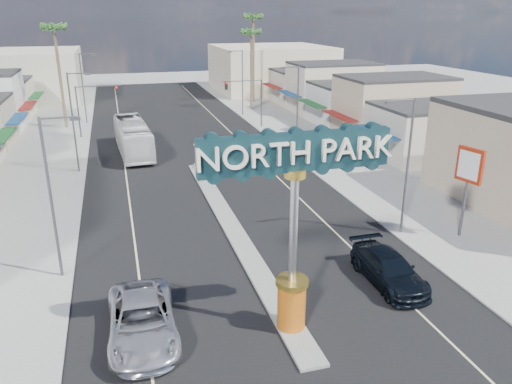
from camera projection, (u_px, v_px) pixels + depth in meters
ground at (194, 163)px, 48.53m from camera, size 160.00×160.00×0.00m
road at (194, 163)px, 48.53m from camera, size 20.00×120.00×0.01m
median_island at (232, 227)px, 34.04m from camera, size 1.30×30.00×0.16m
sidewalk_left at (40, 175)px, 44.90m from camera, size 8.00×120.00×0.12m
sidewalk_right at (327, 152)px, 52.12m from camera, size 8.00×120.00×0.12m
storefront_row_right at (358, 100)px, 65.46m from camera, size 12.00×42.00×6.00m
backdrop_far_left at (16, 76)px, 82.20m from camera, size 20.00×20.00×8.00m
backdrop_far_right at (271, 68)px, 93.55m from camera, size 20.00×20.00×8.00m
gateway_sign at (294, 211)px, 21.18m from camera, size 8.20×1.50×9.15m
traffic_signal_left at (94, 101)px, 57.37m from camera, size 5.09×0.45×6.00m
traffic_signal_right at (247, 94)px, 62.11m from camera, size 5.09×0.45×6.00m
streetlight_l_near at (53, 191)px, 26.03m from camera, size 2.03×0.22×9.00m
streetlight_l_mid at (74, 118)px, 44.12m from camera, size 2.03×0.22×9.00m
streetlight_l_far at (84, 85)px, 64.02m from camera, size 2.03×0.22×9.00m
streetlight_r_near at (406, 161)px, 31.41m from camera, size 2.03×0.22×9.00m
streetlight_r_mid at (296, 106)px, 49.50m from camera, size 2.03×0.22×9.00m
streetlight_r_far at (241, 79)px, 69.40m from camera, size 2.03×0.22×9.00m
palm_left_far at (54, 33)px, 59.36m from camera, size 2.60×2.60×13.10m
palm_right_mid at (251, 36)px, 71.80m from camera, size 2.60×2.60×12.10m
palm_right_far at (253, 22)px, 77.14m from camera, size 2.60×2.60×14.10m
suv_left at (142, 320)px, 22.28m from camera, size 3.05×6.47×1.79m
suv_right at (389, 269)px, 26.86m from camera, size 2.38×5.78×1.67m
car_parked_right at (283, 151)px, 50.05m from camera, size 1.85×4.69×1.52m
city_bus at (133, 137)px, 51.60m from camera, size 3.58×12.35×3.40m
bank_pylon_sign at (469, 170)px, 31.12m from camera, size 0.68×1.84×5.90m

